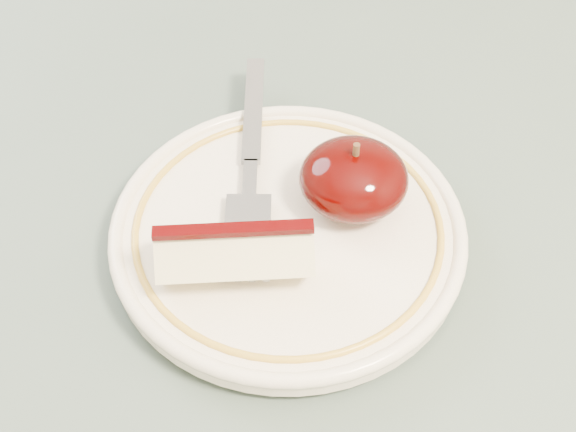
# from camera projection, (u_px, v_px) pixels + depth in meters

# --- Properties ---
(table) EXTENTS (0.90, 0.90, 0.75)m
(table) POSITION_uv_depth(u_px,v_px,m) (152.00, 347.00, 0.54)
(table) COLOR brown
(table) RESTS_ON ground
(plate) EXTENTS (0.21, 0.21, 0.02)m
(plate) POSITION_uv_depth(u_px,v_px,m) (288.00, 231.00, 0.48)
(plate) COLOR white
(plate) RESTS_ON table
(apple_half) EXTENTS (0.06, 0.06, 0.05)m
(apple_half) POSITION_uv_depth(u_px,v_px,m) (354.00, 179.00, 0.47)
(apple_half) COLOR black
(apple_half) RESTS_ON plate
(apple_wedge) EXTENTS (0.09, 0.05, 0.04)m
(apple_wedge) POSITION_uv_depth(u_px,v_px,m) (235.00, 253.00, 0.44)
(apple_wedge) COLOR beige
(apple_wedge) RESTS_ON plate
(fork) EXTENTS (0.03, 0.19, 0.00)m
(fork) POSITION_uv_depth(u_px,v_px,m) (251.00, 164.00, 0.50)
(fork) COLOR gray
(fork) RESTS_ON plate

